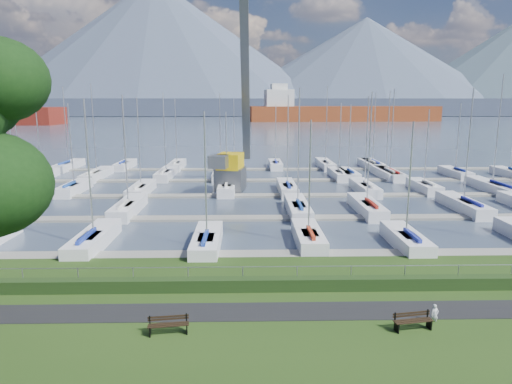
{
  "coord_description": "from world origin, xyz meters",
  "views": [
    {
      "loc": [
        -0.79,
        -23.73,
        10.13
      ],
      "look_at": [
        0.0,
        12.0,
        3.0
      ],
      "focal_mm": 32.0,
      "sensor_mm": 36.0,
      "label": 1
    }
  ],
  "objects_px": {
    "bench_left": "(168,325)",
    "bench_right": "(413,321)",
    "person": "(435,312)",
    "crane": "(234,143)"
  },
  "relations": [
    {
      "from": "bench_left",
      "to": "crane",
      "type": "bearing_deg",
      "value": 79.21
    },
    {
      "from": "bench_right",
      "to": "crane",
      "type": "relative_size",
      "value": 0.08
    },
    {
      "from": "crane",
      "to": "bench_left",
      "type": "bearing_deg",
      "value": -81.75
    },
    {
      "from": "bench_right",
      "to": "crane",
      "type": "bearing_deg",
      "value": 94.43
    },
    {
      "from": "person",
      "to": "bench_left",
      "type": "bearing_deg",
      "value": 172.52
    },
    {
      "from": "bench_left",
      "to": "bench_right",
      "type": "distance_m",
      "value": 10.95
    },
    {
      "from": "bench_right",
      "to": "person",
      "type": "relative_size",
      "value": 1.81
    },
    {
      "from": "bench_right",
      "to": "person",
      "type": "height_order",
      "value": "person"
    },
    {
      "from": "bench_right",
      "to": "crane",
      "type": "distance_m",
      "value": 36.49
    },
    {
      "from": "person",
      "to": "crane",
      "type": "distance_m",
      "value": 36.15
    }
  ]
}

